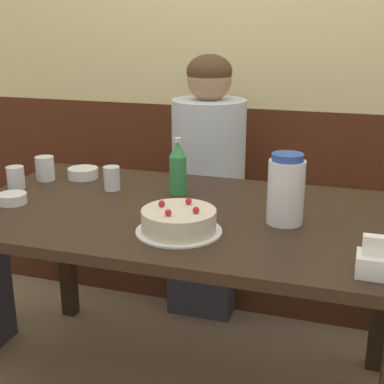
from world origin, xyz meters
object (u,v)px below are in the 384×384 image
(bench_seat, at_px, (234,253))
(water_pitcher, at_px, (286,190))
(bowl_soup_white, at_px, (83,173))
(soju_bottle, at_px, (178,167))
(birthday_cake, at_px, (179,221))
(glass_shot_small, at_px, (112,178))
(glass_tumbler_short, at_px, (45,168))
(bowl_rice_small, at_px, (12,199))
(glass_water_tall, at_px, (16,178))
(person_pale_blue_shirt, at_px, (208,190))
(napkin_holder, at_px, (379,262))

(bench_seat, height_order, water_pitcher, water_pitcher)
(bench_seat, bearing_deg, bowl_soup_white, -130.43)
(soju_bottle, bearing_deg, birthday_cake, -70.55)
(glass_shot_small, bearing_deg, glass_tumbler_short, 172.99)
(water_pitcher, bearing_deg, bowl_soup_white, 163.23)
(bench_seat, distance_m, bowl_soup_white, 0.94)
(bowl_rice_small, xyz_separation_m, glass_water_tall, (-0.09, 0.16, 0.02))
(bench_seat, xyz_separation_m, glass_tumbler_short, (-0.63, -0.66, 0.56))
(water_pitcher, distance_m, glass_water_tall, 1.03)
(bench_seat, relative_size, bowl_soup_white, 22.90)
(glass_tumbler_short, bearing_deg, glass_water_tall, -108.15)
(bench_seat, relative_size, glass_shot_small, 30.98)
(birthday_cake, height_order, glass_shot_small, birthday_cake)
(bowl_soup_white, relative_size, person_pale_blue_shirt, 0.10)
(napkin_holder, height_order, glass_water_tall, napkin_holder)
(birthday_cake, bearing_deg, glass_water_tall, 162.47)
(water_pitcher, height_order, glass_water_tall, water_pitcher)
(birthday_cake, height_order, glass_water_tall, birthday_cake)
(bench_seat, relative_size, glass_water_tall, 32.81)
(bowl_soup_white, bearing_deg, bowl_rice_small, -102.69)
(bench_seat, bearing_deg, napkin_holder, -61.32)
(birthday_cake, relative_size, soju_bottle, 1.25)
(bench_seat, bearing_deg, soju_bottle, -95.85)
(napkin_holder, xyz_separation_m, glass_tumbler_short, (-1.26, 0.49, 0.01))
(bench_seat, bearing_deg, birthday_cake, -86.73)
(bench_seat, distance_m, glass_tumbler_short, 1.07)
(napkin_holder, bearing_deg, bowl_soup_white, 153.71)
(soju_bottle, xyz_separation_m, napkin_holder, (0.69, -0.48, -0.06))
(bench_seat, height_order, bowl_soup_white, bowl_soup_white)
(bowl_rice_small, bearing_deg, person_pale_blue_shirt, 58.86)
(birthday_cake, relative_size, glass_shot_small, 2.92)
(glass_tumbler_short, bearing_deg, water_pitcher, -10.81)
(soju_bottle, xyz_separation_m, person_pale_blue_shirt, (-0.03, 0.52, -0.25))
(person_pale_blue_shirt, bearing_deg, napkin_holder, 36.03)
(birthday_cake, xyz_separation_m, soju_bottle, (-0.13, 0.36, 0.06))
(water_pitcher, distance_m, napkin_holder, 0.41)
(bench_seat, xyz_separation_m, water_pitcher, (0.35, -0.84, 0.62))
(soju_bottle, distance_m, glass_tumbler_short, 0.56)
(napkin_holder, xyz_separation_m, person_pale_blue_shirt, (-0.72, 1.00, -0.19))
(soju_bottle, xyz_separation_m, bowl_rice_small, (-0.51, -0.28, -0.08))
(birthday_cake, distance_m, napkin_holder, 0.58)
(glass_water_tall, xyz_separation_m, glass_shot_small, (0.35, 0.09, 0.00))
(napkin_holder, xyz_separation_m, bowl_soup_white, (-1.13, 0.56, -0.02))
(birthday_cake, bearing_deg, water_pitcher, 31.36)
(glass_shot_small, bearing_deg, napkin_holder, -25.42)
(water_pitcher, distance_m, bowl_soup_white, 0.89)
(birthday_cake, distance_m, person_pale_blue_shirt, 0.91)
(glass_tumbler_short, bearing_deg, soju_bottle, -0.67)
(bowl_rice_small, height_order, person_pale_blue_shirt, person_pale_blue_shirt)
(bowl_rice_small, height_order, glass_shot_small, glass_shot_small)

